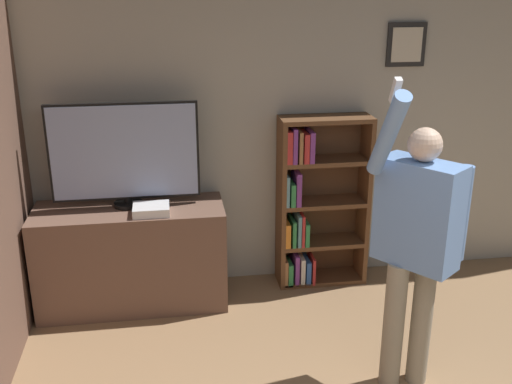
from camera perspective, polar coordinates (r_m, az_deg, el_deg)
name	(u,v)px	position (r m, az deg, el deg)	size (l,w,h in m)	color
wall_back	(300,121)	(4.88, 4.17, 6.79)	(6.26, 0.09, 2.70)	#B2AD9E
tv_ledge	(132,257)	(4.77, -11.73, -6.04)	(1.43, 0.55, 0.80)	brown
television	(125,154)	(4.53, -12.41, 3.56)	(1.10, 0.22, 0.79)	black
game_console	(151,210)	(4.46, -9.95, -1.65)	(0.26, 0.22, 0.06)	white
bookshelf	(314,204)	(4.92, 5.55, -1.13)	(0.73, 0.28, 1.42)	brown
person	(416,236)	(3.63, 15.03, -4.07)	(0.62, 0.58, 1.98)	gray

